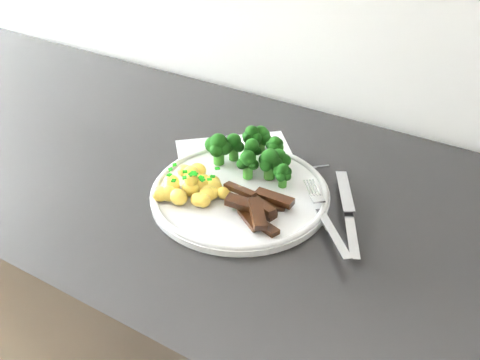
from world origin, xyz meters
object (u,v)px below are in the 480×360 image
object	(u,v)px
recipe_paper	(243,178)
beef_strips	(258,207)
potatoes	(193,186)
broccoli	(254,150)
plate	(240,192)
knife	(349,223)
fork	(327,221)

from	to	relation	value
recipe_paper	beef_strips	bearing A→B (deg)	-47.62
recipe_paper	potatoes	xyz separation A→B (m)	(-0.04, -0.08, 0.02)
recipe_paper	beef_strips	distance (m)	0.10
broccoli	recipe_paper	bearing A→B (deg)	-95.44
plate	beef_strips	bearing A→B (deg)	-33.29
plate	broccoli	size ratio (longest dim) A/B	1.73
knife	broccoli	bearing A→B (deg)	163.90
fork	plate	bearing A→B (deg)	177.26
fork	broccoli	bearing A→B (deg)	154.48
plate	broccoli	world-z (taller)	broccoli
plate	potatoes	xyz separation A→B (m)	(-0.06, -0.04, 0.01)
plate	fork	world-z (taller)	fork
recipe_paper	broccoli	size ratio (longest dim) A/B	2.12
beef_strips	knife	distance (m)	0.13
plate	knife	xyz separation A→B (m)	(0.17, 0.02, 0.00)
recipe_paper	knife	size ratio (longest dim) A/B	1.82
broccoli	fork	size ratio (longest dim) A/B	1.07
potatoes	broccoli	bearing A→B (deg)	69.05
beef_strips	fork	bearing A→B (deg)	14.79
plate	broccoli	xyz separation A→B (m)	(-0.02, 0.07, 0.03)
knife	beef_strips	bearing A→B (deg)	-157.94
broccoli	knife	bearing A→B (deg)	-16.10
recipe_paper	fork	distance (m)	0.17
recipe_paper	broccoli	xyz separation A→B (m)	(0.00, 0.03, 0.04)
recipe_paper	beef_strips	world-z (taller)	beef_strips
plate	broccoli	bearing A→B (deg)	103.88
recipe_paper	fork	bearing A→B (deg)	-17.01
potatoes	knife	xyz separation A→B (m)	(0.22, 0.05, -0.01)
broccoli	plate	bearing A→B (deg)	-76.12
fork	knife	world-z (taller)	fork
recipe_paper	fork	xyz separation A→B (m)	(0.16, -0.05, 0.02)
broccoli	beef_strips	size ratio (longest dim) A/B	1.36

